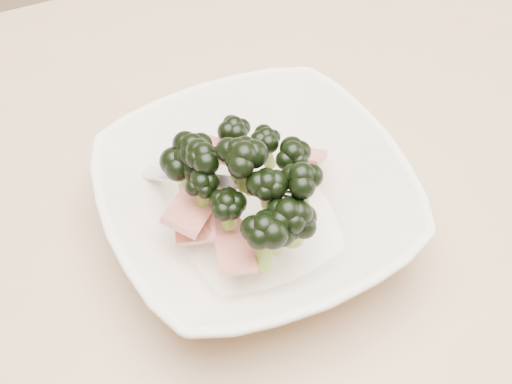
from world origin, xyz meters
TOP-DOWN VIEW (x-y plane):
  - dining_table at (0.00, 0.00)m, footprint 1.20×0.80m
  - broccoli_dish at (-0.02, -0.02)m, footprint 0.28×0.28m

SIDE VIEW (x-z plane):
  - dining_table at x=0.00m, z-range 0.28..1.03m
  - broccoli_dish at x=-0.02m, z-range 0.73..0.85m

